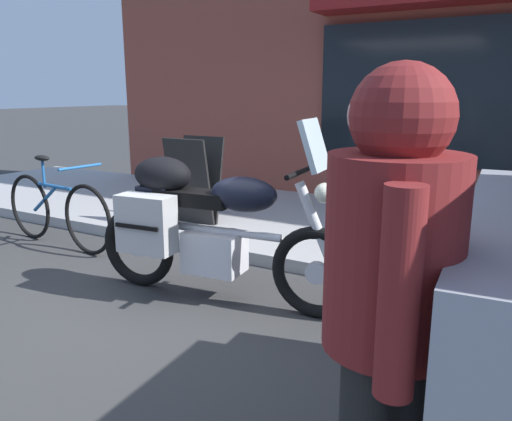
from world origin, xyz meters
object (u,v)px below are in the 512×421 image
pedestrian_walking (391,287)px  touring_motorcycle (203,223)px  sandwich_board_sign (195,180)px  parked_bicycle (57,210)px

pedestrian_walking → touring_motorcycle: bearing=137.8°
pedestrian_walking → sandwich_board_sign: size_ratio=1.73×
pedestrian_walking → sandwich_board_sign: pedestrian_walking is taller
sandwich_board_sign → parked_bicycle: bearing=-129.9°
parked_bicycle → touring_motorcycle: bearing=-10.2°
pedestrian_walking → sandwich_board_sign: (-3.09, 3.22, -0.45)m
parked_bicycle → sandwich_board_sign: sandwich_board_sign is taller
parked_bicycle → pedestrian_walking: bearing=-27.4°
pedestrian_walking → parked_bicycle: bearing=152.6°
touring_motorcycle → sandwich_board_sign: size_ratio=2.28×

